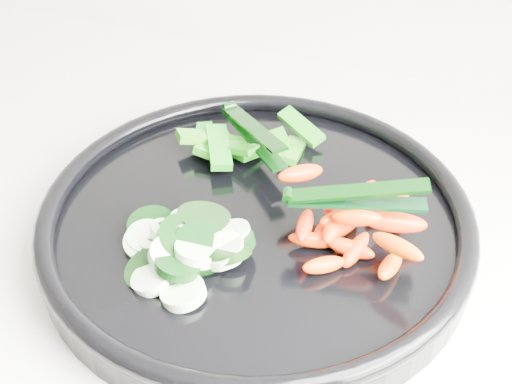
% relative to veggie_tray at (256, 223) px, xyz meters
% --- Properties ---
extents(veggie_tray, '(0.40, 0.40, 0.04)m').
position_rel_veggie_tray_xyz_m(veggie_tray, '(0.00, 0.00, 0.00)').
color(veggie_tray, black).
rests_on(veggie_tray, counter).
extents(cucumber_pile, '(0.13, 0.13, 0.04)m').
position_rel_veggie_tray_xyz_m(cucumber_pile, '(-0.04, -0.06, 0.01)').
color(cucumber_pile, black).
rests_on(cucumber_pile, veggie_tray).
extents(carrot_pile, '(0.14, 0.14, 0.05)m').
position_rel_veggie_tray_xyz_m(carrot_pile, '(0.08, 0.01, 0.02)').
color(carrot_pile, '#FF5E00').
rests_on(carrot_pile, veggie_tray).
extents(pepper_pile, '(0.14, 0.12, 0.04)m').
position_rel_veggie_tray_xyz_m(pepper_pile, '(-0.05, 0.09, 0.01)').
color(pepper_pile, '#14720A').
rests_on(pepper_pile, veggie_tray).
extents(tong_carrot, '(0.11, 0.05, 0.02)m').
position_rel_veggie_tray_xyz_m(tong_carrot, '(0.08, -0.00, 0.05)').
color(tong_carrot, black).
rests_on(tong_carrot, carrot_pile).
extents(tong_pepper, '(0.09, 0.09, 0.02)m').
position_rel_veggie_tray_xyz_m(tong_pepper, '(-0.04, 0.09, 0.03)').
color(tong_pepper, black).
rests_on(tong_pepper, pepper_pile).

